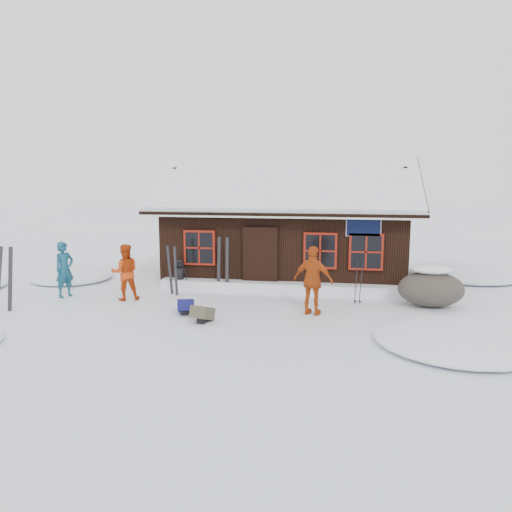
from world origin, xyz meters
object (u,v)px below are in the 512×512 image
Objects in this scene: backpack_olive at (202,316)px; boulder at (431,288)px; skier_orange_left at (125,272)px; skier_teal at (65,269)px; ski_pair_left at (4,280)px; ski_poles at (358,284)px; skier_orange_right at (313,281)px; backpack_blue at (186,308)px; skier_crouched at (180,274)px.

boulder is at bearing 35.57° from backpack_olive.
boulder is (8.82, 0.75, -0.30)m from skier_orange_left.
boulder is at bearing -62.22° from skier_teal.
ski_poles is at bearing 2.49° from ski_pair_left.
skier_orange_right is (5.59, -0.68, 0.08)m from skier_orange_left.
ski_poles is at bearing -115.92° from skier_orange_right.
boulder is at bearing 1.22° from backpack_blue.
ski_pair_left is 3.21× the size of backpack_olive.
skier_orange_right is 1.00× the size of ski_pair_left.
skier_orange_right reaches higher than skier_teal.
boulder reaches higher than skier_crouched.
backpack_olive reaches higher than backpack_blue.
boulder is 3.25× the size of backpack_blue.
skier_orange_right is 3.04m from backpack_olive.
skier_orange_right reaches higher than skier_orange_left.
skier_teal is at bearing 170.97° from backpack_olive.
skier_orange_right is 3.20× the size of backpack_olive.
skier_teal is 10.82m from boulder.
ski_poles is (8.78, 0.64, -0.27)m from skier_teal.
skier_orange_right reaches higher than skier_crouched.
skier_crouched is at bearing 173.41° from boulder.
ski_pair_left is at bearing 24.05° from skier_orange_right.
ski_pair_left is at bearing -168.48° from backpack_olive.
skier_orange_right is 3.55m from boulder.
ski_pair_left is at bearing 6.81° from skier_orange_left.
skier_crouched is 5.75m from ski_poles.
ski_poles is at bearing 6.87° from backpack_blue.
backpack_blue is at bearing 124.93° from skier_orange_left.
backpack_olive is (-3.92, -2.50, -0.43)m from ski_poles.
ski_poles is (9.46, 2.46, -0.29)m from ski_pair_left.
skier_crouched is 0.53× the size of ski_pair_left.
backpack_blue is 0.97× the size of backpack_olive.
ski_poles is (1.22, 1.34, -0.34)m from skier_orange_right.
skier_teal is at bearing -165.65° from skier_crouched.
backpack_olive is at bearing -147.46° from ski_poles.
ski_poles is 4.95m from backpack_blue.
skier_teal reaches higher than backpack_olive.
skier_orange_right reaches higher than backpack_olive.
backpack_blue is (1.10, -2.82, -0.34)m from skier_crouched.
ski_pair_left reaches higher than backpack_blue.
skier_orange_left is at bearing 22.01° from ski_pair_left.
backpack_blue is at bearing 146.42° from backpack_olive.
skier_teal is 4.43m from backpack_blue.
ski_pair_left is (-3.79, -3.43, 0.39)m from skier_crouched.
skier_orange_left is at bearing 9.42° from skier_orange_right.
ski_pair_left is at bearing -167.51° from boulder.
backpack_olive is at bearing 120.21° from skier_orange_left.
backpack_blue is (4.21, -1.21, -0.70)m from skier_teal.
skier_orange_left is at bearing 137.06° from backpack_blue.
backpack_blue is at bearing -82.07° from skier_teal.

